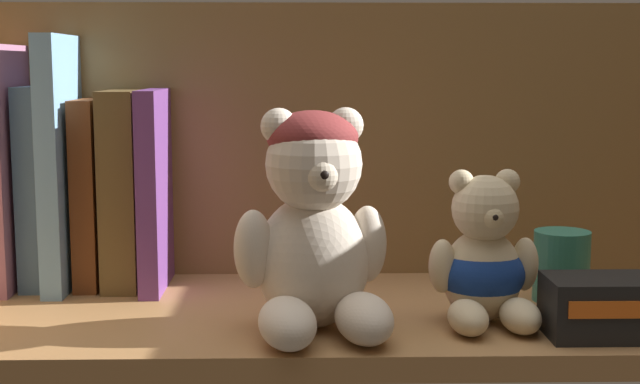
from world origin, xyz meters
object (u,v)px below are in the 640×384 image
at_px(book_3, 41,186).
at_px(book_7, 159,187).
at_px(book_2, 15,166).
at_px(book_4, 67,161).
at_px(book_5, 94,192).
at_px(teddy_bear_smaller, 484,263).
at_px(pillar_candle, 561,266).
at_px(small_product_box, 617,307).
at_px(teddy_bear_larger, 315,226).
at_px(book_6, 127,187).

relative_size(book_3, book_7, 1.01).
bearing_deg(book_2, book_4, -0.00).
bearing_deg(book_5, teddy_bear_smaller, -22.91).
height_order(pillar_candle, small_product_box, pillar_candle).
relative_size(book_2, book_4, 0.96).
bearing_deg(pillar_candle, book_2, 171.13).
height_order(book_4, pillar_candle, book_4).
xyz_separation_m(book_7, teddy_bear_smaller, (0.28, -0.15, -0.04)).
bearing_deg(teddy_bear_smaller, book_7, 152.78).
bearing_deg(book_2, book_7, -0.00).
xyz_separation_m(teddy_bear_larger, small_product_box, (0.23, -0.02, -0.06)).
relative_size(teddy_bear_larger, pillar_candle, 2.80).
height_order(book_3, book_7, book_3).
relative_size(book_7, teddy_bear_larger, 1.06).
xyz_separation_m(book_3, teddy_bear_smaller, (0.40, -0.15, -0.05)).
bearing_deg(small_product_box, book_7, 153.96).
relative_size(book_4, teddy_bear_smaller, 1.88).
distance_m(book_6, teddy_bear_larger, 0.24).
relative_size(book_5, book_7, 0.95).
bearing_deg(teddy_bear_larger, teddy_bear_smaller, 6.77).
bearing_deg(book_2, teddy_bear_smaller, -19.21).
height_order(book_2, book_3, book_2).
bearing_deg(book_7, pillar_candle, -12.06).
height_order(book_5, teddy_bear_smaller, book_5).
bearing_deg(book_2, book_3, -0.00).
bearing_deg(small_product_box, book_3, 159.30).
relative_size(book_2, book_6, 1.23).
relative_size(pillar_candle, small_product_box, 0.57).
distance_m(teddy_bear_smaller, small_product_box, 0.11).
relative_size(book_2, teddy_bear_larger, 1.29).
xyz_separation_m(book_2, teddy_bear_smaller, (0.42, -0.15, -0.06)).
relative_size(book_4, small_product_box, 2.16).
bearing_deg(book_4, book_3, -180.00).
relative_size(book_2, book_5, 1.28).
xyz_separation_m(book_4, book_5, (0.02, 0.00, -0.03)).
bearing_deg(book_3, book_4, 0.00).
height_order(book_6, pillar_candle, book_6).
bearing_deg(small_product_box, pillar_candle, 96.62).
height_order(book_2, teddy_bear_smaller, book_2).
bearing_deg(book_7, book_2, 180.00).
bearing_deg(small_product_box, book_4, 158.30).
distance_m(book_2, book_3, 0.03).
bearing_deg(book_5, book_4, -180.00).
xyz_separation_m(book_2, pillar_candle, (0.50, -0.08, -0.08)).
relative_size(teddy_bear_larger, small_product_box, 1.61).
bearing_deg(book_6, teddy_bear_larger, -42.63).
bearing_deg(book_3, teddy_bear_larger, -32.21).
distance_m(book_3, book_4, 0.03).
bearing_deg(book_2, pillar_candle, -8.87).
bearing_deg(small_product_box, teddy_bear_larger, 174.33).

